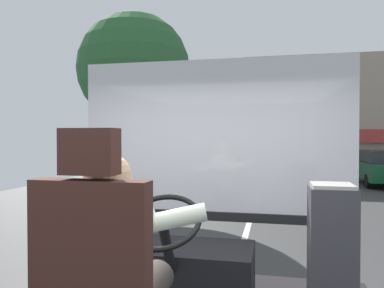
% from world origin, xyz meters
% --- Properties ---
extents(ground, '(18.00, 44.00, 0.06)m').
position_xyz_m(ground, '(0.00, 8.80, -0.02)').
color(ground, '#393939').
extents(bus_driver, '(0.78, 0.59, 0.76)m').
position_xyz_m(bus_driver, '(-0.15, -0.24, 1.41)').
color(bus_driver, '#332D28').
rests_on(bus_driver, driver_seat).
extents(steering_console, '(1.10, 1.02, 0.85)m').
position_xyz_m(steering_console, '(-0.15, 0.98, 0.94)').
color(steering_console, black).
rests_on(steering_console, bus_floor).
extents(fare_box, '(0.25, 0.26, 0.97)m').
position_xyz_m(fare_box, '(0.87, 0.49, 1.21)').
color(fare_box, '#333338').
rests_on(fare_box, bus_floor).
extents(windshield_panel, '(2.50, 0.08, 1.48)m').
position_xyz_m(windshield_panel, '(0.00, 1.62, 1.77)').
color(windshield_panel, silver).
extents(street_tree, '(2.98, 2.98, 5.25)m').
position_xyz_m(street_tree, '(-3.12, 7.67, 3.75)').
color(street_tree, '#4C3828').
rests_on(street_tree, ground).
extents(shop_building, '(13.13, 4.62, 5.67)m').
position_xyz_m(shop_building, '(5.68, 18.11, 2.83)').
color(shop_building, gray).
rests_on(shop_building, ground).
extents(parked_car_green, '(1.91, 4.01, 1.40)m').
position_xyz_m(parked_car_green, '(4.90, 14.66, 0.72)').
color(parked_car_green, '#195633').
rests_on(parked_car_green, ground).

